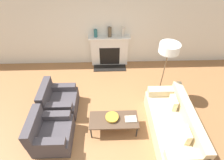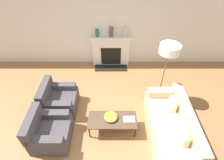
% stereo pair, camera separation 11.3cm
% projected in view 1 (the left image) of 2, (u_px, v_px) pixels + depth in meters
% --- Properties ---
extents(ground_plane, '(18.00, 18.00, 0.00)m').
position_uv_depth(ground_plane, '(103.00, 131.00, 4.33)').
color(ground_plane, '#99663D').
extents(wall_back, '(18.00, 0.06, 2.90)m').
position_uv_depth(wall_back, '(102.00, 25.00, 5.61)').
color(wall_back, silver).
rests_on(wall_back, ground_plane).
extents(fireplace, '(1.39, 0.59, 1.09)m').
position_uv_depth(fireplace, '(110.00, 51.00, 6.11)').
color(fireplace, silver).
rests_on(fireplace, ground_plane).
extents(couch, '(0.89, 1.97, 0.77)m').
position_uv_depth(couch, '(173.00, 124.00, 4.13)').
color(couch, '#CCB78E').
rests_on(couch, ground_plane).
extents(armchair_near, '(0.85, 0.87, 0.83)m').
position_uv_depth(armchair_near, '(50.00, 133.00, 3.94)').
color(armchair_near, '#423D42').
rests_on(armchair_near, ground_plane).
extents(armchair_far, '(0.85, 0.87, 0.83)m').
position_uv_depth(armchair_far, '(59.00, 101.00, 4.67)').
color(armchair_far, '#423D42').
rests_on(armchair_far, ground_plane).
extents(coffee_table, '(1.15, 0.52, 0.40)m').
position_uv_depth(coffee_table, '(114.00, 120.00, 4.14)').
color(coffee_table, '#4C3828').
rests_on(coffee_table, ground_plane).
extents(bowl, '(0.31, 0.31, 0.07)m').
position_uv_depth(bowl, '(112.00, 117.00, 4.11)').
color(bowl, '#BC8E2D').
rests_on(bowl, coffee_table).
extents(book, '(0.28, 0.19, 0.02)m').
position_uv_depth(book, '(131.00, 119.00, 4.11)').
color(book, '#B2A893').
rests_on(book, coffee_table).
extents(floor_lamp, '(0.50, 0.50, 1.76)m').
position_uv_depth(floor_lamp, '(168.00, 53.00, 4.23)').
color(floor_lamp, brown).
rests_on(floor_lamp, ground_plane).
extents(mantel_vase_left, '(0.11, 0.11, 0.25)m').
position_uv_depth(mantel_vase_left, '(96.00, 33.00, 5.66)').
color(mantel_vase_left, '#28666B').
rests_on(mantel_vase_left, fireplace).
extents(mantel_vase_center_left, '(0.13, 0.13, 0.32)m').
position_uv_depth(mantel_vase_center_left, '(110.00, 32.00, 5.65)').
color(mantel_vase_center_left, brown).
rests_on(mantel_vase_center_left, fireplace).
extents(mantel_vase_center_right, '(0.10, 0.10, 0.32)m').
position_uv_depth(mantel_vase_center_right, '(123.00, 32.00, 5.66)').
color(mantel_vase_center_right, beige).
rests_on(mantel_vase_center_right, fireplace).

